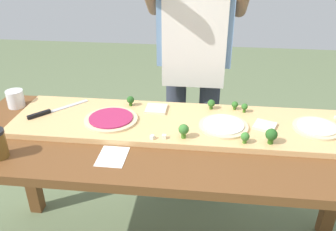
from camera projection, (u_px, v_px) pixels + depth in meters
The scene contains 21 objects.
prep_table at pixel (170, 157), 1.55m from camera, with size 1.85×0.69×0.76m.
cutting_board at pixel (181, 124), 1.58m from camera, with size 1.54×0.39×0.03m, color tan.
chefs_knife at pixel (50, 111), 1.65m from camera, with size 0.22×0.24×0.02m.
pizza_whole_beet_magenta at pixel (111, 119), 1.58m from camera, with size 0.24×0.24×0.02m.
pizza_whole_white_garlic at pixel (223, 126), 1.53m from camera, with size 0.22×0.22×0.02m.
pizza_whole_cheese_artichoke at pixel (317, 128), 1.51m from camera, with size 0.20×0.20×0.02m.
pizza_slice_near_right at pixel (156, 109), 1.67m from camera, with size 0.10×0.10×0.01m, color beige.
pizza_slice_near_left at pixel (265, 126), 1.53m from camera, with size 0.09×0.09×0.01m, color beige.
broccoli_floret_center_right at pixel (245, 107), 1.64m from camera, with size 0.03×0.03×0.05m.
broccoli_floret_back_mid at pixel (271, 135), 1.39m from camera, with size 0.05×0.05×0.07m.
broccoli_floret_back_left at pixel (184, 130), 1.43m from camera, with size 0.04×0.04×0.06m.
broccoli_floret_front_right at pixel (235, 105), 1.67m from camera, with size 0.03×0.03×0.04m.
broccoli_floret_back_right at pixel (245, 137), 1.40m from camera, with size 0.04×0.04×0.05m.
broccoli_floret_front_mid at pixel (130, 100), 1.71m from camera, with size 0.04×0.04×0.05m.
broccoli_floret_center_left at pixel (211, 104), 1.67m from camera, with size 0.04×0.04×0.05m.
cheese_crumble_a at pixel (152, 137), 1.44m from camera, with size 0.02×0.02×0.02m, color silver.
cheese_crumble_b at pixel (336, 118), 1.59m from camera, with size 0.01×0.01×0.01m, color silver.
cheese_crumble_c at pixel (164, 137), 1.44m from camera, with size 0.02×0.02×0.02m, color silver.
flour_cup at pixel (16, 100), 1.75m from camera, with size 0.08×0.08×0.09m.
recipe_note at pixel (112, 156), 1.37m from camera, with size 0.11×0.14×0.00m, color white.
cook_center at pixel (195, 45), 1.92m from camera, with size 0.54×0.39×1.67m.
Camera 1 is at (0.14, -1.28, 1.55)m, focal length 37.08 mm.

